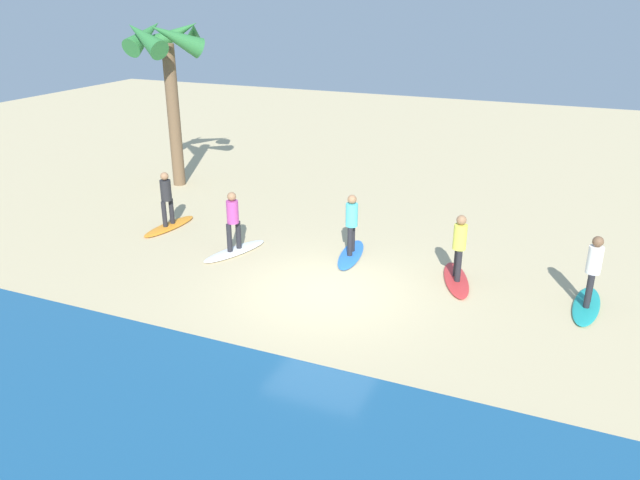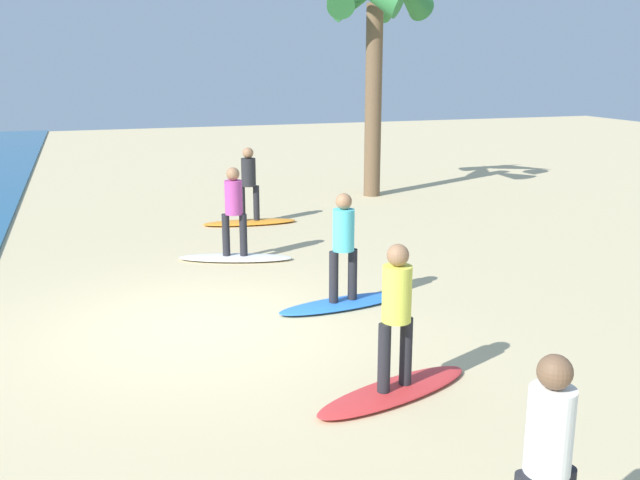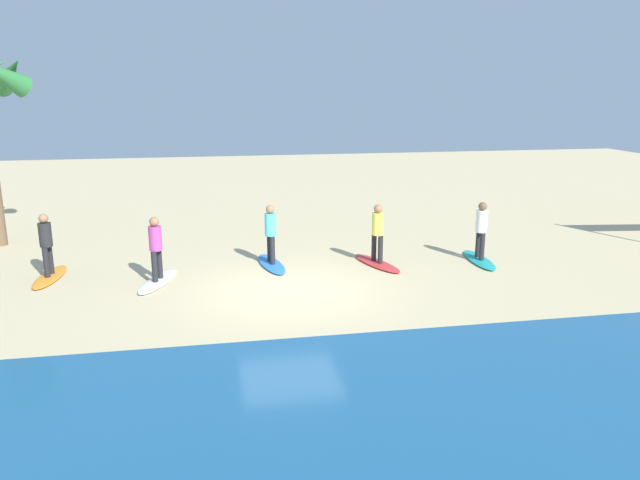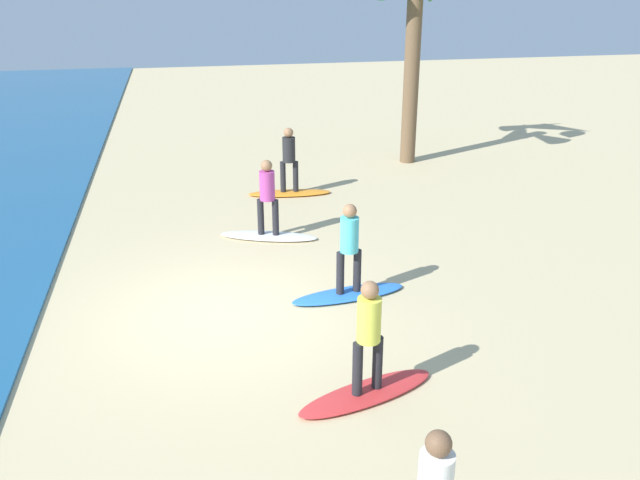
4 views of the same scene
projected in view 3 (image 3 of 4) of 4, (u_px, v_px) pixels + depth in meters
name	position (u px, v px, depth m)	size (l,w,h in m)	color
ground_plane	(289.00, 291.00, 14.88)	(60.00, 60.00, 0.00)	#CCB789
surfboard_teal	(479.00, 260.00, 17.37)	(2.10, 0.56, 0.09)	teal
surfer_teal	(481.00, 226.00, 17.12)	(0.32, 0.46, 1.64)	#232328
surfboard_red	(377.00, 263.00, 17.04)	(2.10, 0.56, 0.09)	red
surfer_red	(378.00, 229.00, 16.80)	(0.32, 0.44, 1.64)	#232328
surfboard_blue	(271.00, 264.00, 16.97)	(2.10, 0.56, 0.09)	blue
surfer_blue	(271.00, 230.00, 16.72)	(0.32, 0.46, 1.64)	#232328
surfboard_white	(158.00, 281.00, 15.46)	(2.10, 0.56, 0.09)	white
surfer_white	(156.00, 244.00, 15.22)	(0.32, 0.44, 1.64)	#232328
surfboard_orange	(50.00, 277.00, 15.83)	(2.10, 0.56, 0.09)	orange
surfer_orange	(46.00, 240.00, 15.59)	(0.32, 0.46, 1.64)	#232328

